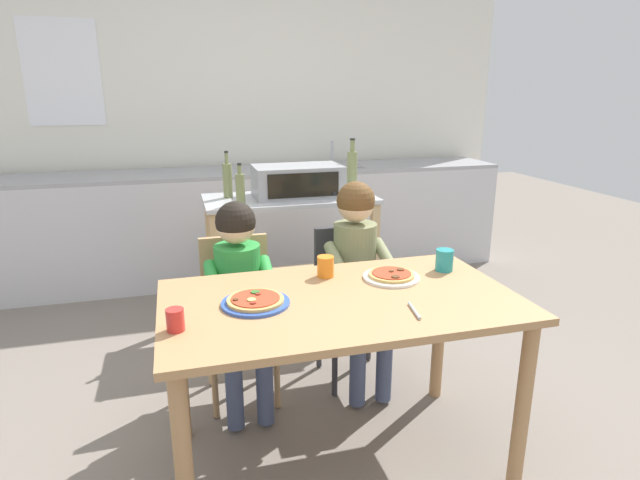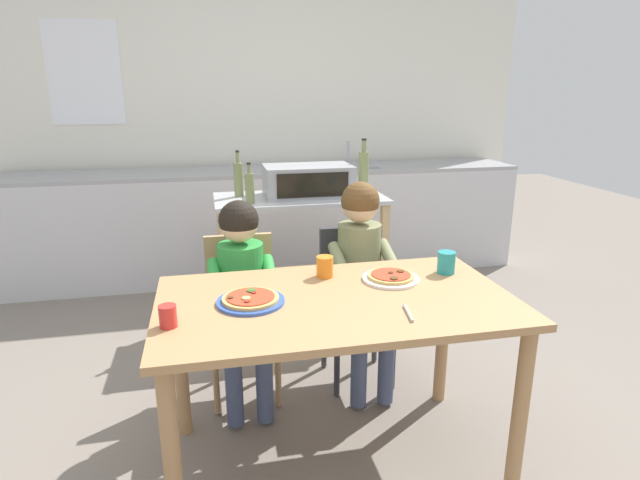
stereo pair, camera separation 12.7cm
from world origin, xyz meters
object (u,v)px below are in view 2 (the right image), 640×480
object	(u,v)px
child_in_olive_shirt	(362,262)
bottle_slim_sauce	(238,179)
bottle_brown_beer	(250,187)
pizza_plate_blue_rimmed	(251,300)
dining_table	(336,323)
dining_chair_right	(355,293)
drinking_cup_teal	(446,262)
bottle_squat_spirits	(363,170)
child_in_green_shirt	(242,280)
pizza_plate_white	(391,277)
toaster_oven	(308,181)
drinking_cup_red	(168,316)
serving_spoon	(408,313)
drinking_cup_orange	(325,267)
kitchen_island_cart	(300,240)
dining_chair_left	(242,304)

from	to	relation	value
child_in_olive_shirt	bottle_slim_sauce	bearing A→B (deg)	119.85
bottle_brown_beer	pizza_plate_blue_rimmed	bearing A→B (deg)	-95.10
dining_table	dining_chair_right	xyz separation A→B (m)	(0.27, 0.67, -0.16)
dining_chair_right	drinking_cup_teal	world-z (taller)	drinking_cup_teal
bottle_squat_spirits	dining_table	world-z (taller)	bottle_squat_spirits
child_in_olive_shirt	child_in_green_shirt	bearing A→B (deg)	-177.22
bottle_slim_sauce	child_in_green_shirt	distance (m)	1.03
bottle_squat_spirits	drinking_cup_teal	distance (m)	1.32
pizza_plate_white	bottle_brown_beer	bearing A→B (deg)	113.39
bottle_squat_spirits	pizza_plate_white	world-z (taller)	bottle_squat_spirits
bottle_squat_spirits	pizza_plate_white	bearing A→B (deg)	-101.79
toaster_oven	child_in_olive_shirt	xyz separation A→B (m)	(0.11, -0.88, -0.27)
drinking_cup_red	serving_spoon	distance (m)	0.84
dining_chair_right	drinking_cup_orange	bearing A→B (deg)	-121.58
bottle_slim_sauce	child_in_green_shirt	bearing A→B (deg)	-93.58
drinking_cup_red	toaster_oven	bearing A→B (deg)	63.04
dining_table	bottle_brown_beer	bearing A→B (deg)	99.70
toaster_oven	drinking_cup_red	bearing A→B (deg)	-116.96
kitchen_island_cart	drinking_cup_orange	xyz separation A→B (m)	(-0.10, -1.18, 0.22)
serving_spoon	pizza_plate_blue_rimmed	bearing A→B (deg)	157.59
pizza_plate_blue_rimmed	dining_chair_right	bearing A→B (deg)	47.15
dining_chair_left	drinking_cup_teal	distance (m)	1.04
pizza_plate_white	drinking_cup_orange	distance (m)	0.29
dining_chair_right	bottle_squat_spirits	bearing A→B (deg)	70.89
child_in_green_shirt	serving_spoon	bearing A→B (deg)	-53.19
dining_table	drinking_cup_teal	world-z (taller)	drinking_cup_teal
drinking_cup_red	dining_chair_right	bearing A→B (deg)	41.65
pizza_plate_blue_rimmed	bottle_squat_spirits	bearing A→B (deg)	58.79
bottle_brown_beer	dining_chair_left	xyz separation A→B (m)	(-0.11, -0.63, -0.48)
toaster_oven	bottle_brown_beer	size ratio (longest dim) A/B	2.26
bottle_squat_spirits	bottle_brown_beer	distance (m)	0.80
pizza_plate_white	drinking_cup_red	distance (m)	0.94
toaster_oven	dining_chair_left	bearing A→B (deg)	-122.51
bottle_brown_beer	child_in_olive_shirt	distance (m)	0.92
drinking_cup_red	bottle_squat_spirits	bearing A→B (deg)	53.76
dining_chair_right	child_in_green_shirt	size ratio (longest dim) A/B	0.80
child_in_olive_shirt	drinking_cup_red	distance (m)	1.13
dining_chair_left	toaster_oven	bearing A→B (deg)	57.49
bottle_brown_beer	drinking_cup_orange	world-z (taller)	bottle_brown_beer
kitchen_island_cart	bottle_slim_sauce	distance (m)	0.56
kitchen_island_cart	child_in_olive_shirt	bearing A→B (deg)	-79.40
drinking_cup_teal	dining_table	bearing A→B (deg)	-162.06
bottle_squat_spirits	dining_chair_right	distance (m)	1.01
drinking_cup_orange	pizza_plate_blue_rimmed	bearing A→B (deg)	-146.94
bottle_slim_sauce	pizza_plate_blue_rimmed	distance (m)	1.50
bottle_brown_beer	dining_chair_right	distance (m)	0.92
drinking_cup_orange	serving_spoon	bearing A→B (deg)	-65.08
bottle_brown_beer	drinking_cup_teal	distance (m)	1.35
child_in_green_shirt	pizza_plate_white	world-z (taller)	child_in_green_shirt
bottle_slim_sauce	drinking_cup_red	xyz separation A→B (m)	(-0.35, -1.63, -0.19)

